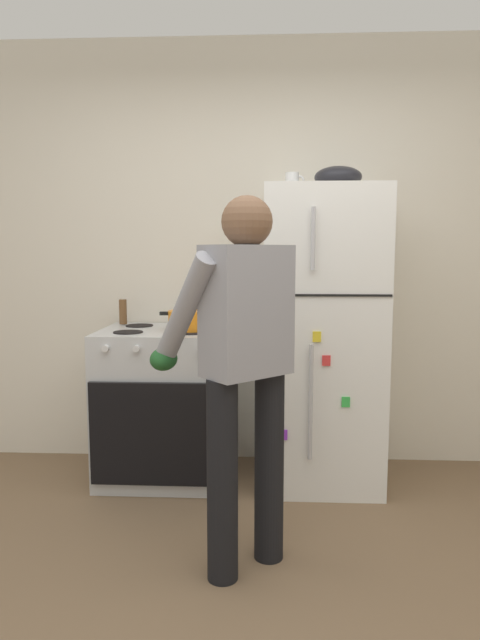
% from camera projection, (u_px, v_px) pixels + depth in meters
% --- Properties ---
extents(kitchen_wall_back, '(6.00, 0.10, 2.70)m').
position_uv_depth(kitchen_wall_back, '(253.00, 255.00, 3.65)').
color(kitchen_wall_back, silver).
rests_on(kitchen_wall_back, ground).
extents(refrigerator, '(0.68, 0.72, 1.74)m').
position_uv_depth(refrigerator, '(321.00, 338.00, 3.31)').
color(refrigerator, white).
rests_on(refrigerator, ground).
extents(stove_range, '(0.76, 0.67, 0.92)m').
position_uv_depth(stove_range, '(165.00, 404.00, 3.39)').
color(stove_range, silver).
rests_on(stove_range, ground).
extents(person_cook, '(0.64, 0.67, 1.60)m').
position_uv_depth(person_cook, '(242.00, 352.00, 2.35)').
color(person_cook, black).
rests_on(person_cook, ground).
extents(red_pot, '(0.35, 0.25, 0.11)m').
position_uv_depth(red_pot, '(189.00, 320.00, 3.28)').
color(red_pot, orange).
rests_on(red_pot, stove_range).
extents(coffee_mug, '(0.11, 0.08, 0.10)m').
position_uv_depth(coffee_mug, '(292.00, 181.00, 3.25)').
color(coffee_mug, silver).
rests_on(coffee_mug, refrigerator).
extents(pepper_mill, '(0.05, 0.05, 0.16)m').
position_uv_depth(pepper_mill, '(123.00, 312.00, 3.55)').
color(pepper_mill, brown).
rests_on(pepper_mill, stove_range).
extents(mixing_bowl, '(0.27, 0.27, 0.12)m').
position_uv_depth(mixing_bowl, '(338.00, 177.00, 3.19)').
color(mixing_bowl, black).
rests_on(mixing_bowl, refrigerator).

